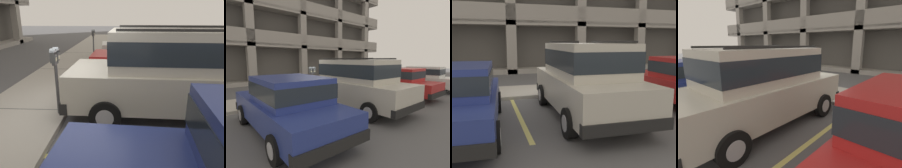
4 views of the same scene
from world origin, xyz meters
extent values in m
cube|color=#565659|center=(0.00, 0.00, -0.05)|extent=(80.00, 80.00, 0.10)
cube|color=#ADA89E|center=(0.00, 1.30, 0.06)|extent=(40.00, 2.20, 0.12)
cube|color=#606060|center=(-8.00, 1.30, 0.12)|extent=(0.03, 2.16, 0.00)
cube|color=#606060|center=(-4.00, 1.30, 0.12)|extent=(0.03, 2.16, 0.00)
cube|color=#606060|center=(0.00, 1.30, 0.12)|extent=(0.03, 2.16, 0.00)
cube|color=#DBD16B|center=(-4.82, -1.40, 0.00)|extent=(0.12, 4.80, 0.01)
cube|color=#DBD16B|center=(-1.61, -1.40, 0.00)|extent=(0.12, 4.80, 0.01)
cube|color=#DBD16B|center=(1.61, -1.40, 0.00)|extent=(0.12, 4.80, 0.01)
cube|color=beige|center=(0.14, -2.24, 0.73)|extent=(1.99, 4.76, 0.80)
cube|color=beige|center=(0.14, -2.29, 1.55)|extent=(1.71, 2.96, 0.84)
cube|color=#232B33|center=(0.14, -2.29, 1.57)|extent=(1.74, 2.99, 0.46)
cube|color=black|center=(0.21, 0.07, 0.45)|extent=(1.88, 0.22, 0.24)
cube|color=silver|center=(0.78, 0.10, 0.81)|extent=(0.24, 0.04, 0.14)
cube|color=silver|center=(-0.36, 0.14, 0.81)|extent=(0.24, 0.04, 0.14)
cylinder|color=black|center=(1.09, -0.81, 0.33)|extent=(0.22, 0.67, 0.66)
cylinder|color=#B2B2B7|center=(1.09, -0.81, 0.33)|extent=(0.23, 0.37, 0.36)
cylinder|color=black|center=(-0.72, -0.75, 0.33)|extent=(0.22, 0.67, 0.66)
cylinder|color=#B2B2B7|center=(-0.72, -0.75, 0.33)|extent=(0.23, 0.37, 0.36)
cylinder|color=black|center=(0.99, -3.72, 0.33)|extent=(0.22, 0.67, 0.66)
cylinder|color=#B2B2B7|center=(0.99, -3.72, 0.33)|extent=(0.23, 0.37, 0.36)
cylinder|color=black|center=(-0.81, -3.67, 0.33)|extent=(0.22, 0.67, 0.66)
cylinder|color=#B2B2B7|center=(-0.81, -3.67, 0.33)|extent=(0.23, 0.37, 0.36)
cube|color=black|center=(0.83, -2.31, 2.01)|extent=(0.13, 2.62, 0.05)
cube|color=black|center=(-0.55, -2.27, 2.01)|extent=(0.13, 2.62, 0.05)
cube|color=navy|center=(-3.05, -2.52, 0.60)|extent=(1.98, 4.50, 0.60)
cube|color=navy|center=(-3.07, -2.82, 1.22)|extent=(1.62, 2.07, 0.64)
cube|color=#232B33|center=(-3.07, -2.82, 1.24)|extent=(1.64, 2.10, 0.35)
cube|color=black|center=(-2.91, -0.36, 0.42)|extent=(1.74, 0.27, 0.24)
cube|color=silver|center=(-2.38, -0.34, 0.66)|extent=(0.24, 0.05, 0.14)
cube|color=silver|center=(-3.43, -0.28, 0.66)|extent=(0.24, 0.05, 0.14)
cylinder|color=black|center=(-2.13, -1.21, 0.30)|extent=(0.20, 0.61, 0.60)
cylinder|color=#B2B2B7|center=(-2.13, -1.21, 0.30)|extent=(0.20, 0.34, 0.33)
cylinder|color=black|center=(-3.79, -1.10, 0.30)|extent=(0.20, 0.61, 0.60)
cylinder|color=#B2B2B7|center=(-3.79, -1.10, 0.30)|extent=(0.20, 0.34, 0.33)
cylinder|color=black|center=(2.64, -0.76, 0.30)|extent=(0.17, 0.60, 0.60)
cylinder|color=#B2B2B7|center=(2.64, -0.76, 0.30)|extent=(0.19, 0.33, 0.33)
cylinder|color=#47474C|center=(-0.18, 0.35, 0.69)|extent=(0.07, 0.07, 1.14)
cube|color=#47474C|center=(-0.18, 0.35, 1.29)|extent=(0.28, 0.06, 0.06)
cube|color=#424447|center=(-0.28, 0.35, 1.43)|extent=(0.15, 0.11, 0.22)
cylinder|color=#8C99A3|center=(-0.28, 0.35, 1.54)|extent=(0.15, 0.11, 0.15)
cube|color=#B7B293|center=(-0.28, 0.29, 1.40)|extent=(0.08, 0.01, 0.08)
cube|color=#424447|center=(-0.08, 0.35, 1.43)|extent=(0.15, 0.11, 0.22)
cylinder|color=#8C99A3|center=(-0.08, 0.35, 1.54)|extent=(0.15, 0.11, 0.15)
cube|color=#B7B293|center=(-0.08, 0.29, 1.40)|extent=(0.08, 0.01, 0.08)
cube|color=gray|center=(-0.84, 12.17, 0.15)|extent=(32.00, 10.00, 0.30)
cube|color=gray|center=(-0.84, 12.17, 3.15)|extent=(32.00, 10.00, 0.30)
cube|color=gray|center=(-0.84, 7.27, 3.70)|extent=(32.00, 0.20, 1.10)
camera|label=1|loc=(-4.68, -1.10, 2.29)|focal=35.00mm
camera|label=2|loc=(-5.20, -6.88, 1.98)|focal=28.00mm
camera|label=3|loc=(-2.41, -8.42, 2.03)|focal=40.00mm
camera|label=4|loc=(3.45, -5.14, 2.08)|focal=28.00mm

